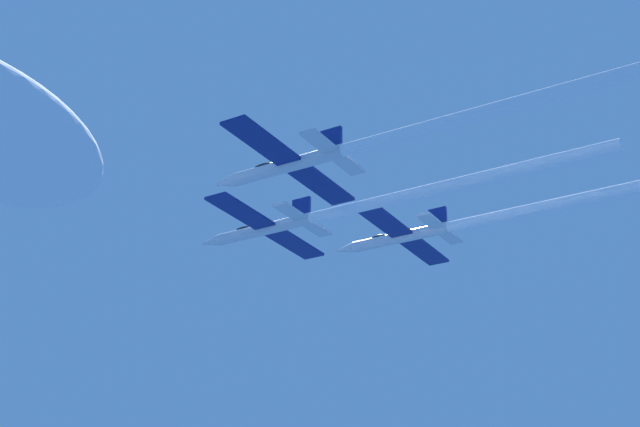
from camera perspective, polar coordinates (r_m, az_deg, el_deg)
The scene contains 3 objects.
jet_lead at distance 84.51m, azimuth 2.06°, elevation 0.35°, with size 17.26×41.60×2.86m.
jet_left_wing at distance 73.05m, azimuth 4.21°, elevation 4.66°, with size 17.26×40.56×2.86m.
jet_right_wing at distance 90.75m, azimuth 10.90°, elevation -0.16°, with size 17.26×43.23×2.86m.
Camera 1 is at (-68.01, -47.05, -35.27)m, focal length 52.03 mm.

